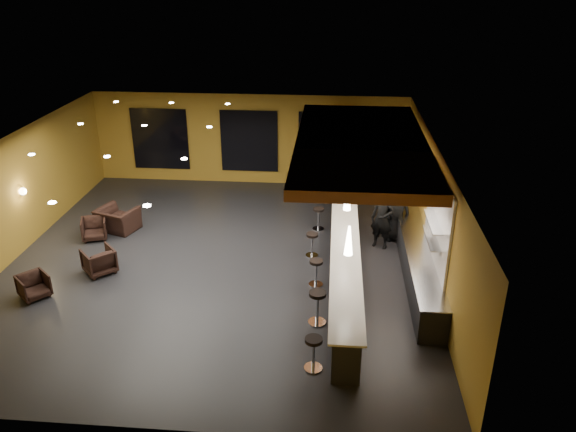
# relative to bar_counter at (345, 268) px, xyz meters

# --- Properties ---
(floor) EXTENTS (12.00, 13.00, 0.10)m
(floor) POSITION_rel_bar_counter_xyz_m (-3.65, 1.00, -0.55)
(floor) COLOR black
(floor) RESTS_ON ground
(ceiling) EXTENTS (12.00, 13.00, 0.10)m
(ceiling) POSITION_rel_bar_counter_xyz_m (-3.65, 1.00, 3.05)
(ceiling) COLOR black
(wall_back) EXTENTS (12.00, 0.10, 3.50)m
(wall_back) POSITION_rel_bar_counter_xyz_m (-3.65, 7.55, 1.25)
(wall_back) COLOR #A27924
(wall_back) RESTS_ON floor
(wall_front) EXTENTS (12.00, 0.10, 3.50)m
(wall_front) POSITION_rel_bar_counter_xyz_m (-3.65, -5.55, 1.25)
(wall_front) COLOR #A27924
(wall_front) RESTS_ON floor
(wall_left) EXTENTS (0.10, 13.00, 3.50)m
(wall_left) POSITION_rel_bar_counter_xyz_m (-9.70, 1.00, 1.25)
(wall_left) COLOR #A27924
(wall_left) RESTS_ON floor
(wall_right) EXTENTS (0.10, 13.00, 3.50)m
(wall_right) POSITION_rel_bar_counter_xyz_m (2.40, 1.00, 1.25)
(wall_right) COLOR #A27924
(wall_right) RESTS_ON floor
(wood_soffit) EXTENTS (3.60, 8.00, 0.28)m
(wood_soffit) POSITION_rel_bar_counter_xyz_m (0.35, 2.00, 2.86)
(wood_soffit) COLOR #BD6937
(wood_soffit) RESTS_ON ceiling
(window_left) EXTENTS (2.20, 0.06, 2.40)m
(window_left) POSITION_rel_bar_counter_xyz_m (-7.15, 7.44, 1.20)
(window_left) COLOR black
(window_left) RESTS_ON wall_back
(window_center) EXTENTS (2.20, 0.06, 2.40)m
(window_center) POSITION_rel_bar_counter_xyz_m (-3.65, 7.44, 1.20)
(window_center) COLOR black
(window_center) RESTS_ON wall_back
(window_right) EXTENTS (2.20, 0.06, 2.40)m
(window_right) POSITION_rel_bar_counter_xyz_m (-0.65, 7.44, 1.20)
(window_right) COLOR black
(window_right) RESTS_ON wall_back
(tile_backsplash) EXTENTS (0.06, 3.20, 2.40)m
(tile_backsplash) POSITION_rel_bar_counter_xyz_m (2.31, 0.00, 1.50)
(tile_backsplash) COLOR white
(tile_backsplash) RESTS_ON wall_right
(bar_counter) EXTENTS (0.60, 8.00, 1.00)m
(bar_counter) POSITION_rel_bar_counter_xyz_m (0.00, 0.00, 0.00)
(bar_counter) COLOR black
(bar_counter) RESTS_ON floor
(bar_top) EXTENTS (0.78, 8.10, 0.05)m
(bar_top) POSITION_rel_bar_counter_xyz_m (0.00, 0.00, 0.52)
(bar_top) COLOR white
(bar_top) RESTS_ON bar_counter
(prep_counter) EXTENTS (0.70, 6.00, 0.86)m
(prep_counter) POSITION_rel_bar_counter_xyz_m (2.00, 0.50, -0.07)
(prep_counter) COLOR black
(prep_counter) RESTS_ON floor
(prep_top) EXTENTS (0.72, 6.00, 0.03)m
(prep_top) POSITION_rel_bar_counter_xyz_m (2.00, 0.50, 0.39)
(prep_top) COLOR silver
(prep_top) RESTS_ON prep_counter
(wall_shelf_lower) EXTENTS (0.30, 1.50, 0.03)m
(wall_shelf_lower) POSITION_rel_bar_counter_xyz_m (2.17, -0.20, 1.10)
(wall_shelf_lower) COLOR silver
(wall_shelf_lower) RESTS_ON wall_right
(wall_shelf_upper) EXTENTS (0.30, 1.50, 0.03)m
(wall_shelf_upper) POSITION_rel_bar_counter_xyz_m (2.17, -0.20, 1.55)
(wall_shelf_upper) COLOR silver
(wall_shelf_upper) RESTS_ON wall_right
(column) EXTENTS (0.60, 0.60, 3.50)m
(column) POSITION_rel_bar_counter_xyz_m (0.00, 4.60, 1.25)
(column) COLOR brown
(column) RESTS_ON floor
(wall_sconce) EXTENTS (0.22, 0.22, 0.22)m
(wall_sconce) POSITION_rel_bar_counter_xyz_m (-9.53, 1.50, 1.30)
(wall_sconce) COLOR #FFE5B2
(wall_sconce) RESTS_ON wall_left
(pendant_0) EXTENTS (0.20, 0.20, 0.70)m
(pendant_0) POSITION_rel_bar_counter_xyz_m (0.00, -2.00, 1.85)
(pendant_0) COLOR white
(pendant_0) RESTS_ON wood_soffit
(pendant_1) EXTENTS (0.20, 0.20, 0.70)m
(pendant_1) POSITION_rel_bar_counter_xyz_m (0.00, 0.50, 1.85)
(pendant_1) COLOR white
(pendant_1) RESTS_ON wood_soffit
(pendant_2) EXTENTS (0.20, 0.20, 0.70)m
(pendant_2) POSITION_rel_bar_counter_xyz_m (0.00, 3.00, 1.85)
(pendant_2) COLOR white
(pendant_2) RESTS_ON wood_soffit
(staff_a) EXTENTS (0.82, 0.70, 1.89)m
(staff_a) POSITION_rel_bar_counter_xyz_m (1.12, 2.33, 0.45)
(staff_a) COLOR black
(staff_a) RESTS_ON floor
(staff_b) EXTENTS (0.93, 0.80, 1.63)m
(staff_b) POSITION_rel_bar_counter_xyz_m (1.43, 3.07, 0.31)
(staff_b) COLOR black
(staff_b) RESTS_ON floor
(staff_c) EXTENTS (0.91, 0.64, 1.77)m
(staff_c) POSITION_rel_bar_counter_xyz_m (1.60, 2.87, 0.38)
(staff_c) COLOR black
(staff_c) RESTS_ON floor
(armchair_a) EXTENTS (0.99, 0.99, 0.65)m
(armchair_a) POSITION_rel_bar_counter_xyz_m (-8.04, -1.29, -0.18)
(armchair_a) COLOR black
(armchair_a) RESTS_ON floor
(armchair_b) EXTENTS (1.12, 1.12, 0.73)m
(armchair_b) POSITION_rel_bar_counter_xyz_m (-6.84, 0.08, -0.13)
(armchair_b) COLOR black
(armchair_b) RESTS_ON floor
(armchair_c) EXTENTS (0.94, 0.96, 0.69)m
(armchair_c) POSITION_rel_bar_counter_xyz_m (-7.82, 2.12, -0.16)
(armchair_c) COLOR black
(armchair_c) RESTS_ON floor
(armchair_d) EXTENTS (1.47, 1.37, 0.77)m
(armchair_d) POSITION_rel_bar_counter_xyz_m (-7.30, 2.78, -0.11)
(armchair_d) COLOR black
(armchair_d) RESTS_ON floor
(bar_stool_0) EXTENTS (0.40, 0.40, 0.79)m
(bar_stool_0) POSITION_rel_bar_counter_xyz_m (-0.68, -3.53, 0.00)
(bar_stool_0) COLOR silver
(bar_stool_0) RESTS_ON floor
(bar_stool_1) EXTENTS (0.44, 0.44, 0.87)m
(bar_stool_1) POSITION_rel_bar_counter_xyz_m (-0.66, -1.84, 0.05)
(bar_stool_1) COLOR silver
(bar_stool_1) RESTS_ON floor
(bar_stool_2) EXTENTS (0.38, 0.38, 0.75)m
(bar_stool_2) POSITION_rel_bar_counter_xyz_m (-0.76, -0.09, -0.02)
(bar_stool_2) COLOR silver
(bar_stool_2) RESTS_ON floor
(bar_stool_3) EXTENTS (0.37, 0.37, 0.73)m
(bar_stool_3) POSITION_rel_bar_counter_xyz_m (-0.94, 1.56, -0.03)
(bar_stool_3) COLOR silver
(bar_stool_3) RESTS_ON floor
(bar_stool_4) EXTENTS (0.38, 0.38, 0.75)m
(bar_stool_4) POSITION_rel_bar_counter_xyz_m (-0.82, 3.40, -0.02)
(bar_stool_4) COLOR silver
(bar_stool_4) RESTS_ON floor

